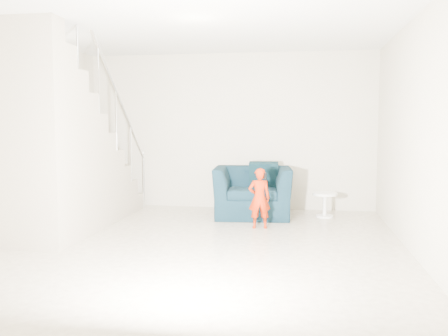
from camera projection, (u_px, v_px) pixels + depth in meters
The scene contains 13 objects.
floor at pixel (196, 247), 5.71m from camera, with size 5.50×5.50×0.00m, color gray.
ceiling at pixel (194, 18), 5.46m from camera, with size 5.50×5.50×0.00m, color silver.
back_wall at pixel (230, 131), 8.29m from camera, with size 5.00×5.00×0.00m, color #BAB197.
front_wall at pixel (96, 145), 2.88m from camera, with size 5.00×5.00×0.00m, color #BAB197.
left_wall at pixel (2, 134), 5.98m from camera, with size 5.50×5.50×0.00m, color #BAB197.
right_wall at pixel (418, 136), 5.18m from camera, with size 5.50×5.50×0.00m, color #BAB197.
armchair at pixel (253, 192), 7.61m from camera, with size 1.22×1.06×0.79m, color black.
toddler at pixel (259, 198), 6.71m from camera, with size 0.31×0.21×0.86m, color #8D0B04.
side_table at pixel (325, 201), 7.53m from camera, with size 0.39×0.39×0.39m.
staircase at pixel (62, 163), 6.48m from camera, with size 1.02×3.03×3.62m.
cushion at pixel (264, 176), 7.79m from camera, with size 0.47×0.13×0.45m, color black.
throw at pixel (221, 186), 7.58m from camera, with size 0.05×0.46×0.51m, color black.
phone at pixel (265, 176), 6.62m from camera, with size 0.02×0.05×0.10m, color black.
Camera 1 is at (1.23, -5.47, 1.48)m, focal length 38.00 mm.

